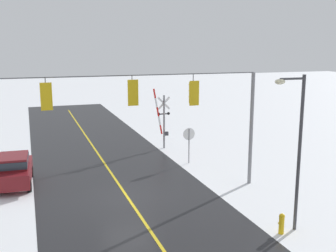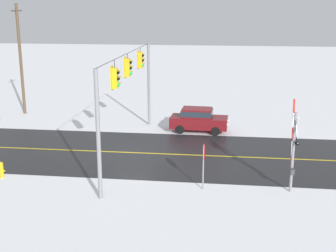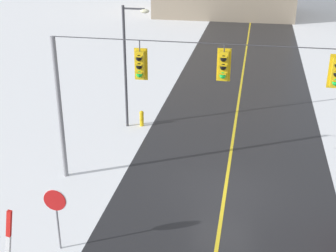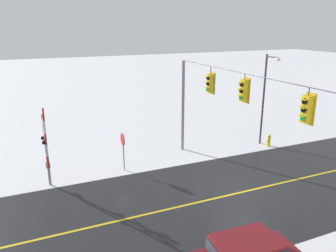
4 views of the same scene
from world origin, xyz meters
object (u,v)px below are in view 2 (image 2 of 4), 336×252
railroad_crossing (294,147)px  utility_pole (21,58)px  parked_car_maroon (198,119)px  fire_hydrant (1,169)px  stop_sign (204,157)px

railroad_crossing → utility_pole: bearing=54.7°
parked_car_maroon → fire_hydrant: (-10.47, 9.83, -0.49)m
stop_sign → utility_pole: (14.67, 15.94, 2.96)m
railroad_crossing → stop_sign: bearing=94.4°
stop_sign → railroad_crossing: 4.35m
utility_pole → fire_hydrant: bearing=-160.2°
stop_sign → fire_hydrant: stop_sign is taller
stop_sign → utility_pole: utility_pole is taller
railroad_crossing → parked_car_maroon: 11.69m
stop_sign → parked_car_maroon: bearing=4.9°
stop_sign → railroad_crossing: bearing=-85.6°
stop_sign → railroad_crossing: railroad_crossing is taller
railroad_crossing → parked_car_maroon: bearing=26.7°
parked_car_maroon → utility_pole: 15.97m
fire_hydrant → utility_pole: size_ratio=0.10×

